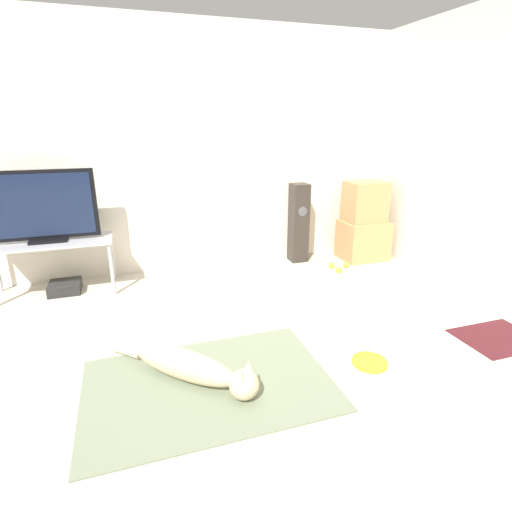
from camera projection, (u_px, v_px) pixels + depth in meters
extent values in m
plane|color=#BCB29E|center=(213.00, 372.00, 2.66)|extent=(12.00, 12.00, 0.00)
cube|color=silver|center=(165.00, 153.00, 4.14)|extent=(8.00, 0.06, 2.55)
cube|color=slate|center=(209.00, 385.00, 2.52)|extent=(1.53, 1.02, 0.01)
ellipsoid|color=beige|center=(184.00, 364.00, 2.55)|extent=(0.67, 0.67, 0.20)
sphere|color=beige|center=(244.00, 385.00, 2.36)|extent=(0.18, 0.18, 0.18)
cone|color=beige|center=(249.00, 366.00, 2.37)|extent=(0.06, 0.06, 0.08)
cone|color=beige|center=(240.00, 375.00, 2.28)|extent=(0.06, 0.06, 0.08)
cylinder|color=beige|center=(124.00, 352.00, 2.79)|extent=(0.20, 0.20, 0.03)
cylinder|color=yellow|center=(370.00, 362.00, 2.75)|extent=(0.24, 0.24, 0.02)
torus|color=yellow|center=(370.00, 362.00, 2.74)|extent=(0.24, 0.24, 0.02)
cube|color=tan|center=(363.00, 240.00, 4.79)|extent=(0.53, 0.42, 0.46)
cube|color=tan|center=(365.00, 202.00, 4.65)|extent=(0.44, 0.35, 0.47)
cube|color=#2D2823|center=(299.00, 223.00, 4.64)|extent=(0.19, 0.19, 0.91)
cylinder|color=#4C4C51|center=(303.00, 211.00, 4.50)|extent=(0.11, 0.00, 0.11)
cube|color=#A8A8AD|center=(49.00, 242.00, 3.72)|extent=(1.11, 0.48, 0.02)
cylinder|color=#A8A8AD|center=(112.00, 270.00, 3.77)|extent=(0.04, 0.04, 0.50)
cylinder|color=#A8A8AD|center=(112.00, 256.00, 4.15)|extent=(0.04, 0.04, 0.50)
cube|color=black|center=(49.00, 240.00, 3.71)|extent=(0.32, 0.20, 0.02)
cube|color=black|center=(43.00, 205.00, 3.61)|extent=(0.92, 0.04, 0.63)
cube|color=#141E38|center=(43.00, 205.00, 3.60)|extent=(0.84, 0.01, 0.57)
sphere|color=#C6E033|center=(332.00, 265.00, 4.52)|extent=(0.07, 0.07, 0.07)
sphere|color=#C6E033|center=(339.00, 270.00, 4.38)|extent=(0.07, 0.07, 0.07)
sphere|color=#C6E033|center=(346.00, 265.00, 4.54)|extent=(0.07, 0.07, 0.07)
cube|color=black|center=(65.00, 287.00, 3.89)|extent=(0.29, 0.29, 0.10)
cube|color=#47191E|center=(498.00, 338.00, 3.07)|extent=(0.61, 0.46, 0.01)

